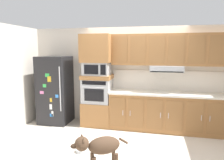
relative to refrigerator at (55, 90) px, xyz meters
The scene contains 15 objects.
ground_plane 2.34m from the refrigerator, 18.23° to the right, with size 9.60×9.60×0.00m, color beige.
back_kitchen_wall 2.14m from the refrigerator, 11.78° to the left, with size 6.20×0.12×2.50m, color beige.
side_panel_left 1.07m from the refrigerator, 137.30° to the right, with size 0.12×7.10×2.50m, color beige.
refrigerator is the anchor object (origin of this frame).
oven_base_cabinet 1.29m from the refrigerator, ahead, with size 0.74×0.62×0.60m, color #996638.
built_in_oven 1.15m from the refrigerator, ahead, with size 0.70×0.62×0.60m.
appliance_mid_shelf 1.21m from the refrigerator, ahead, with size 0.74×0.62×0.10m, color #996638.
microwave 1.29m from the refrigerator, ahead, with size 0.64×0.54×0.32m.
appliance_upper_cabinet 1.58m from the refrigerator, ahead, with size 0.74×0.62×0.68m, color #996638.
lower_cabinet_run 3.06m from the refrigerator, ahead, with size 3.03×0.63×0.88m.
countertop_slab 3.03m from the refrigerator, ahead, with size 3.07×0.64×0.04m, color silver.
backsplash_panel 3.07m from the refrigerator, ahead, with size 3.07×0.02×0.50m, color silver.
upper_cabinet_with_hood 3.19m from the refrigerator, ahead, with size 3.03×0.48×0.88m.
dog 2.59m from the refrigerator, 46.54° to the right, with size 0.86×0.57×0.60m.
dog_food_bowl 2.07m from the refrigerator, 48.38° to the right, with size 0.20×0.20×0.06m.
Camera 1 is at (0.57, -4.15, 1.92)m, focal length 32.64 mm.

